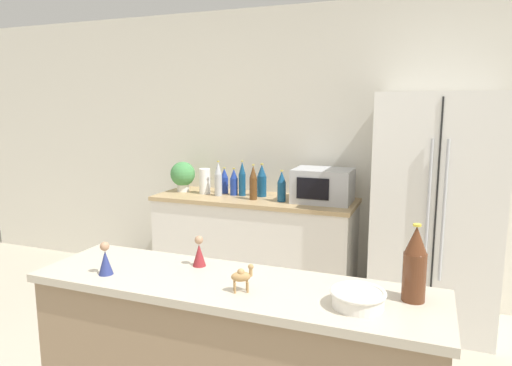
# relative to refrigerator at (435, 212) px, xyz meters

# --- Properties ---
(wall_back) EXTENTS (8.00, 0.06, 2.55)m
(wall_back) POSITION_rel_refrigerator_xyz_m (-0.98, 0.40, 0.39)
(wall_back) COLOR silver
(wall_back) RESTS_ON ground_plane
(back_counter) EXTENTS (1.78, 0.63, 0.88)m
(back_counter) POSITION_rel_refrigerator_xyz_m (-1.49, 0.07, -0.44)
(back_counter) COLOR silver
(back_counter) RESTS_ON ground_plane
(refrigerator) EXTENTS (0.88, 0.72, 1.77)m
(refrigerator) POSITION_rel_refrigerator_xyz_m (0.00, 0.00, 0.00)
(refrigerator) COLOR silver
(refrigerator) RESTS_ON ground_plane
(potted_plant) EXTENTS (0.23, 0.23, 0.28)m
(potted_plant) POSITION_rel_refrigerator_xyz_m (-2.22, 0.09, 0.15)
(potted_plant) COLOR silver
(potted_plant) RESTS_ON back_counter
(paper_towel_roll) EXTENTS (0.10, 0.10, 0.23)m
(paper_towel_roll) POSITION_rel_refrigerator_xyz_m (-1.97, 0.06, 0.11)
(paper_towel_roll) COLOR white
(paper_towel_roll) RESTS_ON back_counter
(microwave) EXTENTS (0.48, 0.37, 0.28)m
(microwave) POSITION_rel_refrigerator_xyz_m (-0.88, 0.08, 0.14)
(microwave) COLOR #B2B5BA
(microwave) RESTS_ON back_counter
(back_bottle_0) EXTENTS (0.07, 0.07, 0.30)m
(back_bottle_0) POSITION_rel_refrigerator_xyz_m (-1.46, -0.03, 0.14)
(back_bottle_0) COLOR brown
(back_bottle_0) RESTS_ON back_counter
(back_bottle_1) EXTENTS (0.07, 0.07, 0.25)m
(back_bottle_1) POSITION_rel_refrigerator_xyz_m (-1.70, 0.09, 0.11)
(back_bottle_1) COLOR navy
(back_bottle_1) RESTS_ON back_counter
(back_bottle_2) EXTENTS (0.07, 0.07, 0.27)m
(back_bottle_2) POSITION_rel_refrigerator_xyz_m (-1.21, -0.02, 0.12)
(back_bottle_2) COLOR navy
(back_bottle_2) RESTS_ON back_counter
(back_bottle_3) EXTENTS (0.08, 0.08, 0.29)m
(back_bottle_3) POSITION_rel_refrigerator_xyz_m (-1.44, 0.13, 0.14)
(back_bottle_3) COLOR navy
(back_bottle_3) RESTS_ON back_counter
(back_bottle_4) EXTENTS (0.07, 0.07, 0.24)m
(back_bottle_4) POSITION_rel_refrigerator_xyz_m (-1.81, 0.15, 0.11)
(back_bottle_4) COLOR navy
(back_bottle_4) RESTS_ON back_counter
(back_bottle_5) EXTENTS (0.07, 0.07, 0.31)m
(back_bottle_5) POSITION_rel_refrigerator_xyz_m (-1.81, 0.02, 0.15)
(back_bottle_5) COLOR #B2B7BC
(back_bottle_5) RESTS_ON back_counter
(back_bottle_6) EXTENTS (0.06, 0.06, 0.32)m
(back_bottle_6) POSITION_rel_refrigerator_xyz_m (-1.62, 0.10, 0.15)
(back_bottle_6) COLOR navy
(back_bottle_6) RESTS_ON back_counter
(wine_bottle) EXTENTS (0.09, 0.09, 0.30)m
(wine_bottle) POSITION_rel_refrigerator_xyz_m (-0.09, -1.88, 0.20)
(wine_bottle) COLOR #562D19
(wine_bottle) RESTS_ON bar_counter
(fruit_bowl) EXTENTS (0.21, 0.21, 0.06)m
(fruit_bowl) POSITION_rel_refrigerator_xyz_m (-0.27, -2.01, 0.09)
(fruit_bowl) COLOR white
(fruit_bowl) RESTS_ON bar_counter
(camel_figurine) EXTENTS (0.09, 0.07, 0.11)m
(camel_figurine) POSITION_rel_refrigerator_xyz_m (-0.72, -2.04, 0.13)
(camel_figurine) COLOR #A87F4C
(camel_figurine) RESTS_ON bar_counter
(wise_man_figurine_blue) EXTENTS (0.06, 0.06, 0.14)m
(wise_man_figurine_blue) POSITION_rel_refrigerator_xyz_m (-1.02, -1.83, 0.12)
(wise_man_figurine_blue) COLOR maroon
(wise_man_figurine_blue) RESTS_ON bar_counter
(wise_man_figurine_crimson) EXTENTS (0.06, 0.06, 0.15)m
(wise_man_figurine_crimson) POSITION_rel_refrigerator_xyz_m (-1.35, -2.07, 0.12)
(wise_man_figurine_crimson) COLOR navy
(wise_man_figurine_crimson) RESTS_ON bar_counter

